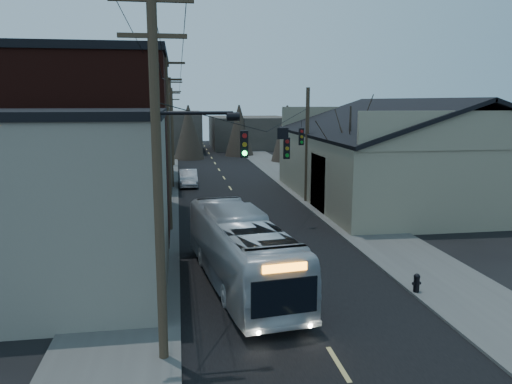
# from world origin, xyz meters

# --- Properties ---
(road_surface) EXTENTS (9.00, 110.00, 0.02)m
(road_surface) POSITION_xyz_m (0.00, 30.00, 0.01)
(road_surface) COLOR black
(road_surface) RESTS_ON ground
(sidewalk_left) EXTENTS (4.00, 110.00, 0.12)m
(sidewalk_left) POSITION_xyz_m (-6.50, 30.00, 0.06)
(sidewalk_left) COLOR #474744
(sidewalk_left) RESTS_ON ground
(sidewalk_right) EXTENTS (4.00, 110.00, 0.12)m
(sidewalk_right) POSITION_xyz_m (6.50, 30.00, 0.06)
(sidewalk_right) COLOR #474744
(sidewalk_right) RESTS_ON ground
(building_clapboard) EXTENTS (8.00, 8.00, 7.00)m
(building_clapboard) POSITION_xyz_m (-9.00, 9.00, 3.50)
(building_clapboard) COLOR slate
(building_clapboard) RESTS_ON ground
(building_brick) EXTENTS (10.00, 12.00, 10.00)m
(building_brick) POSITION_xyz_m (-10.00, 20.00, 5.00)
(building_brick) COLOR black
(building_brick) RESTS_ON ground
(building_left_far) EXTENTS (9.00, 14.00, 7.00)m
(building_left_far) POSITION_xyz_m (-9.50, 36.00, 3.50)
(building_left_far) COLOR #38332D
(building_left_far) RESTS_ON ground
(warehouse) EXTENTS (16.16, 20.60, 7.73)m
(warehouse) POSITION_xyz_m (13.00, 25.00, 2.70)
(warehouse) COLOR gray
(warehouse) RESTS_ON ground
(building_far_left) EXTENTS (10.00, 12.00, 6.00)m
(building_far_left) POSITION_xyz_m (-6.00, 65.00, 3.00)
(building_far_left) COLOR #38332D
(building_far_left) RESTS_ON ground
(building_far_right) EXTENTS (12.00, 14.00, 5.00)m
(building_far_right) POSITION_xyz_m (7.00, 70.00, 2.50)
(building_far_right) COLOR #38332D
(building_far_right) RESTS_ON ground
(bare_tree) EXTENTS (0.40, 0.40, 7.20)m
(bare_tree) POSITION_xyz_m (6.50, 20.00, 3.60)
(bare_tree) COLOR black
(bare_tree) RESTS_ON ground
(utility_lines) EXTENTS (11.24, 45.28, 10.50)m
(utility_lines) POSITION_xyz_m (-3.11, 24.14, 4.95)
(utility_lines) COLOR #382B1E
(utility_lines) RESTS_ON ground
(bus) EXTENTS (3.89, 10.95, 2.98)m
(bus) POSITION_xyz_m (-1.98, 8.75, 1.49)
(bus) COLOR #B2B8BF
(bus) RESTS_ON ground
(parked_car) EXTENTS (1.56, 4.46, 1.47)m
(parked_car) POSITION_xyz_m (-3.58, 33.72, 0.73)
(parked_car) COLOR #ABADB3
(parked_car) RESTS_ON ground
(fire_hydrant) EXTENTS (0.35, 0.26, 0.75)m
(fire_hydrant) POSITION_xyz_m (4.70, 6.63, 0.52)
(fire_hydrant) COLOR black
(fire_hydrant) RESTS_ON sidewalk_right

